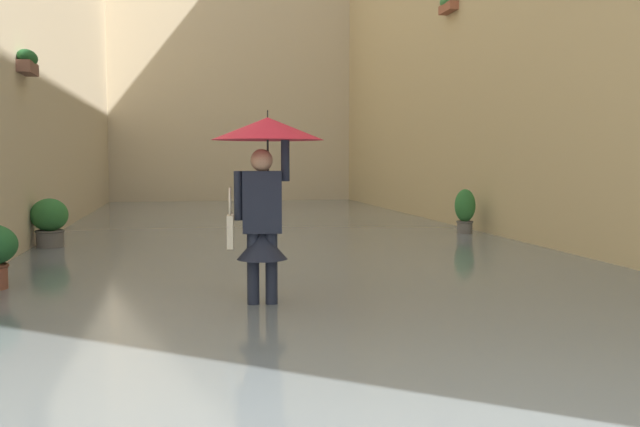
# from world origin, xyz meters

# --- Properties ---
(ground_plane) EXTENTS (60.00, 60.00, 0.00)m
(ground_plane) POSITION_xyz_m (0.00, -10.92, 0.00)
(ground_plane) COLOR slate
(flood_water) EXTENTS (8.96, 27.84, 0.10)m
(flood_water) POSITION_xyz_m (0.00, -10.92, 0.05)
(flood_water) COLOR slate
(flood_water) RESTS_ON ground_plane
(building_facade_far) EXTENTS (11.76, 1.80, 13.16)m
(building_facade_far) POSITION_xyz_m (0.00, -22.74, 6.58)
(building_facade_far) COLOR beige
(building_facade_far) RESTS_ON ground_plane
(person_wading) EXTENTS (1.10, 1.10, 2.01)m
(person_wading) POSITION_xyz_m (0.88, -4.30, 1.44)
(person_wading) COLOR #4C4233
(person_wading) RESTS_ON ground_plane
(potted_plant_far_left) EXTENTS (0.40, 0.40, 0.95)m
(potted_plant_far_left) POSITION_xyz_m (-3.66, -10.27, 0.53)
(potted_plant_far_left) COLOR #66605B
(potted_plant_far_left) RESTS_ON ground_plane
(potted_plant_mid_right) EXTENTS (0.59, 0.59, 0.89)m
(potted_plant_mid_right) POSITION_xyz_m (3.81, -9.50, 0.50)
(potted_plant_mid_right) COLOR #66605B
(potted_plant_mid_right) RESTS_ON ground_plane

